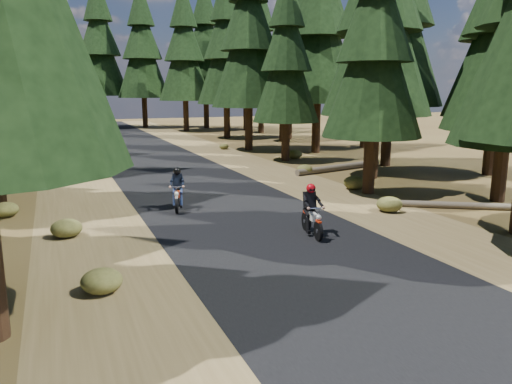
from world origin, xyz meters
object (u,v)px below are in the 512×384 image
(log_far, at_px, (456,205))
(log_near, at_px, (340,167))
(rider_follow, at_px, (178,196))
(rider_lead, at_px, (312,219))

(log_far, bearing_deg, log_near, 116.93)
(rider_follow, bearing_deg, rider_lead, 138.73)
(log_near, distance_m, rider_lead, 11.93)
(log_near, bearing_deg, log_far, -108.56)
(log_far, height_order, rider_lead, rider_lead)
(log_far, relative_size, rider_lead, 2.29)
(rider_lead, distance_m, rider_follow, 5.28)
(log_near, relative_size, log_far, 1.48)
(log_near, height_order, rider_lead, rider_lead)
(log_near, height_order, rider_follow, rider_follow)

